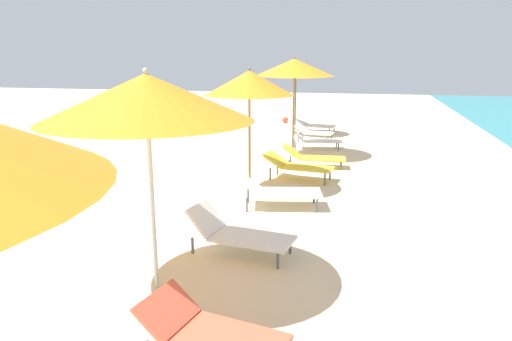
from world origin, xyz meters
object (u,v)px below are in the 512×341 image
(umbrella_third, at_px, (147,98))
(lounger_third_shoreside, at_px, (238,233))
(lounger_fourth_shoreside, at_px, (298,165))
(umbrella_fifth, at_px, (294,68))
(lounger_third_inland, at_px, (210,332))
(beach_ball, at_px, (285,120))
(umbrella_fourth, at_px, (249,83))
(lounger_fifth_shoreside, at_px, (315,139))
(lounger_farthest_shoreside, at_px, (315,124))
(lounger_fourth_inland, at_px, (279,191))
(lounger_farthest_inland, at_px, (314,132))
(umbrella_farthest, at_px, (296,72))
(lounger_fifth_inland, at_px, (313,156))

(umbrella_third, xyz_separation_m, lounger_third_shoreside, (0.70, 1.22, -2.00))
(lounger_fourth_shoreside, xyz_separation_m, umbrella_fifth, (-0.52, 2.55, 2.14))
(lounger_third_inland, bearing_deg, beach_ball, 108.84)
(lounger_third_shoreside, height_order, umbrella_fourth, umbrella_fourth)
(umbrella_fourth, distance_m, lounger_fifth_shoreside, 5.39)
(umbrella_fifth, height_order, lounger_fifth_shoreside, umbrella_fifth)
(umbrella_fourth, xyz_separation_m, lounger_farthest_shoreside, (0.41, 8.41, -1.97))
(lounger_fourth_shoreside, height_order, lounger_farthest_shoreside, lounger_fourth_shoreside)
(lounger_fourth_inland, bearing_deg, umbrella_fifth, 83.87)
(lounger_third_shoreside, relative_size, lounger_farthest_inland, 1.20)
(beach_ball, bearing_deg, lounger_third_inland, -82.49)
(lounger_fourth_shoreside, distance_m, lounger_fourth_inland, 2.12)
(lounger_fourth_shoreside, bearing_deg, umbrella_third, -90.94)
(umbrella_farthest, bearing_deg, lounger_fourth_shoreside, -80.59)
(umbrella_third, relative_size, lounger_fourth_shoreside, 1.61)
(umbrella_farthest, xyz_separation_m, lounger_farthest_shoreside, (0.61, 0.92, -1.97))
(umbrella_farthest, height_order, lounger_farthest_shoreside, umbrella_farthest)
(lounger_third_shoreside, relative_size, lounger_fourth_shoreside, 0.96)
(umbrella_farthest, bearing_deg, lounger_farthest_shoreside, 56.50)
(lounger_third_shoreside, distance_m, lounger_fourth_inland, 2.22)
(umbrella_third, height_order, beach_ball, umbrella_third)
(lounger_fourth_inland, bearing_deg, lounger_third_inland, -99.23)
(lounger_third_shoreside, xyz_separation_m, beach_ball, (-1.74, 13.73, -0.18))
(umbrella_fifth, bearing_deg, lounger_third_inland, -85.68)
(umbrella_fourth, height_order, umbrella_fifth, umbrella_fifth)
(umbrella_fourth, height_order, lounger_farthest_inland, umbrella_fourth)
(lounger_third_shoreside, xyz_separation_m, lounger_third_inland, (0.38, -2.36, -0.06))
(umbrella_farthest, bearing_deg, beach_ball, 106.40)
(lounger_third_inland, distance_m, lounger_fifth_inland, 8.03)
(lounger_third_shoreside, height_order, umbrella_fifth, umbrella_fifth)
(lounger_farthest_shoreside, bearing_deg, lounger_third_shoreside, -76.24)
(lounger_third_shoreside, relative_size, umbrella_farthest, 0.63)
(umbrella_third, relative_size, lounger_farthest_shoreside, 1.62)
(lounger_fourth_inland, relative_size, lounger_farthest_shoreside, 1.01)
(lounger_fourth_inland, height_order, umbrella_farthest, umbrella_farthest)
(lounger_third_shoreside, relative_size, lounger_farthest_shoreside, 0.97)
(lounger_farthest_shoreside, distance_m, beach_ball, 2.58)
(umbrella_fifth, xyz_separation_m, lounger_fifth_inland, (0.72, -1.22, -2.19))
(lounger_fourth_shoreside, bearing_deg, lounger_third_shoreside, -84.39)
(lounger_third_shoreside, height_order, lounger_farthest_inland, lounger_third_shoreside)
(lounger_fourth_inland, xyz_separation_m, beach_ball, (-1.90, 11.52, -0.19))
(umbrella_fifth, relative_size, lounger_farthest_inland, 2.11)
(lounger_fourth_shoreside, distance_m, beach_ball, 9.60)
(lounger_fourth_inland, relative_size, lounger_fifth_inland, 1.02)
(lounger_third_shoreside, distance_m, lounger_fifth_inland, 5.68)
(lounger_farthest_inland, bearing_deg, umbrella_fourth, -89.40)
(umbrella_third, distance_m, umbrella_farthest, 11.92)
(lounger_fifth_inland, relative_size, umbrella_farthest, 0.65)
(lounger_fifth_inland, distance_m, lounger_farthest_inland, 3.91)
(lounger_third_inland, relative_size, lounger_fifth_inland, 0.91)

